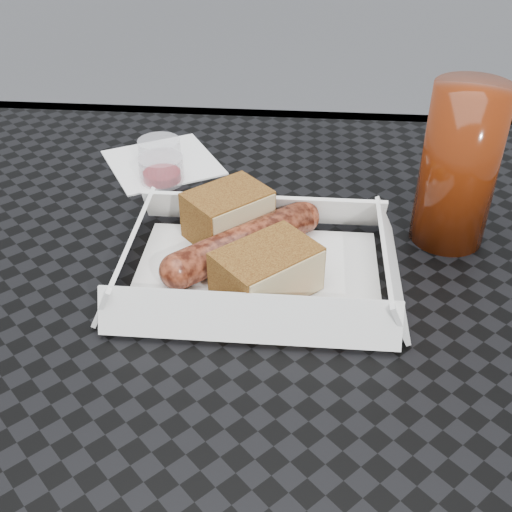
{
  "coord_description": "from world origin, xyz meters",
  "views": [
    {
      "loc": [
        0.07,
        -0.45,
        1.1
      ],
      "look_at": [
        0.03,
        0.0,
        0.78
      ],
      "focal_mm": 45.0,
      "sensor_mm": 36.0,
      "label": 1
    }
  ],
  "objects_px": {
    "patio_table": "(224,346)",
    "food_tray": "(257,275)",
    "bratwurst": "(244,242)",
    "drink_glass": "(459,167)"
  },
  "relations": [
    {
      "from": "patio_table",
      "to": "food_tray",
      "type": "height_order",
      "value": "food_tray"
    },
    {
      "from": "bratwurst",
      "to": "drink_glass",
      "type": "relative_size",
      "value": 0.89
    },
    {
      "from": "patio_table",
      "to": "bratwurst",
      "type": "height_order",
      "value": "bratwurst"
    },
    {
      "from": "patio_table",
      "to": "food_tray",
      "type": "distance_m",
      "value": 0.08
    },
    {
      "from": "food_tray",
      "to": "drink_glass",
      "type": "distance_m",
      "value": 0.21
    },
    {
      "from": "drink_glass",
      "to": "patio_table",
      "type": "bearing_deg",
      "value": -156.12
    },
    {
      "from": "bratwurst",
      "to": "drink_glass",
      "type": "distance_m",
      "value": 0.21
    },
    {
      "from": "food_tray",
      "to": "bratwurst",
      "type": "height_order",
      "value": "bratwurst"
    },
    {
      "from": "food_tray",
      "to": "bratwurst",
      "type": "xyz_separation_m",
      "value": [
        -0.01,
        0.02,
        0.02
      ]
    },
    {
      "from": "patio_table",
      "to": "drink_glass",
      "type": "relative_size",
      "value": 5.13
    }
  ]
}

